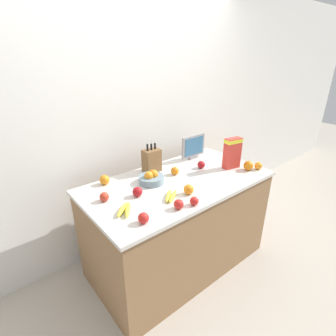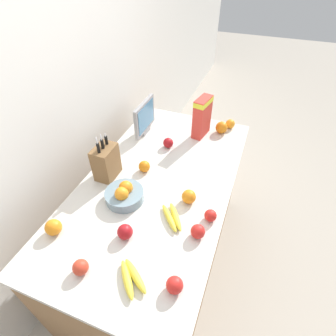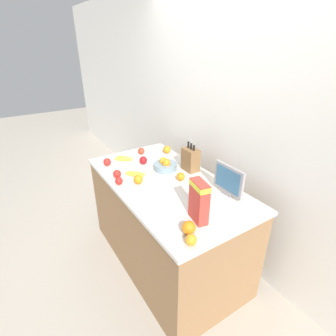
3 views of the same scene
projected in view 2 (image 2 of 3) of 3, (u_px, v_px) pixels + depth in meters
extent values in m
plane|color=#B2A899|center=(161.00, 258.00, 2.19)|extent=(14.00, 14.00, 0.00)
cube|color=silver|center=(52.00, 103.00, 1.50)|extent=(9.00, 0.06, 2.60)
cube|color=olive|center=(160.00, 227.00, 1.90)|extent=(1.61, 0.84, 0.87)
cube|color=beige|center=(158.00, 183.00, 1.61)|extent=(1.64, 0.87, 0.03)
cube|color=brown|center=(106.00, 162.00, 1.56)|extent=(0.16, 0.11, 0.21)
cylinder|color=black|center=(98.00, 148.00, 1.45)|extent=(0.02, 0.02, 0.06)
cube|color=silver|center=(97.00, 140.00, 1.41)|extent=(0.01, 0.00, 0.04)
cylinder|color=black|center=(102.00, 144.00, 1.48)|extent=(0.02, 0.02, 0.06)
cube|color=silver|center=(101.00, 137.00, 1.44)|extent=(0.01, 0.00, 0.04)
cylinder|color=black|center=(106.00, 140.00, 1.51)|extent=(0.02, 0.02, 0.05)
cube|color=silver|center=(105.00, 135.00, 1.48)|extent=(0.01, 0.00, 0.02)
cube|color=gray|center=(146.00, 131.00, 1.98)|extent=(0.10, 0.03, 0.03)
cube|color=gray|center=(145.00, 116.00, 1.89)|extent=(0.29, 0.02, 0.22)
cube|color=#33668C|center=(146.00, 117.00, 1.89)|extent=(0.25, 0.00, 0.18)
cube|color=red|center=(202.00, 117.00, 1.87)|extent=(0.17, 0.10, 0.29)
cube|color=yellow|center=(203.00, 102.00, 1.79)|extent=(0.18, 0.11, 0.04)
cylinder|color=gray|center=(125.00, 196.00, 1.47)|extent=(0.22, 0.22, 0.06)
sphere|color=orange|center=(126.00, 188.00, 1.45)|extent=(0.08, 0.08, 0.08)
sphere|color=orange|center=(122.00, 194.00, 1.42)|extent=(0.08, 0.08, 0.08)
ellipsoid|color=yellow|center=(175.00, 216.00, 1.37)|extent=(0.17, 0.14, 0.03)
ellipsoid|color=yellow|center=(169.00, 218.00, 1.37)|extent=(0.16, 0.15, 0.03)
ellipsoid|color=yellow|center=(135.00, 276.00, 1.13)|extent=(0.14, 0.17, 0.04)
ellipsoid|color=yellow|center=(127.00, 279.00, 1.12)|extent=(0.16, 0.15, 0.04)
sphere|color=red|center=(175.00, 285.00, 1.08)|extent=(0.07, 0.07, 0.07)
sphere|color=red|center=(198.00, 231.00, 1.28)|extent=(0.07, 0.07, 0.07)
sphere|color=#A31419|center=(168.00, 143.00, 1.83)|extent=(0.07, 0.07, 0.07)
sphere|color=red|center=(211.00, 215.00, 1.36)|extent=(0.07, 0.07, 0.07)
sphere|color=red|center=(81.00, 267.00, 1.14)|extent=(0.07, 0.07, 0.07)
sphere|color=#A31419|center=(124.00, 232.00, 1.28)|extent=(0.08, 0.08, 0.08)
sphere|color=orange|center=(222.00, 127.00, 1.96)|extent=(0.09, 0.09, 0.09)
sphere|color=orange|center=(144.00, 166.00, 1.64)|extent=(0.07, 0.07, 0.07)
sphere|color=orange|center=(230.00, 124.00, 2.01)|extent=(0.07, 0.07, 0.07)
sphere|color=orange|center=(53.00, 227.00, 1.29)|extent=(0.08, 0.08, 0.08)
sphere|color=orange|center=(189.00, 197.00, 1.45)|extent=(0.08, 0.08, 0.08)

